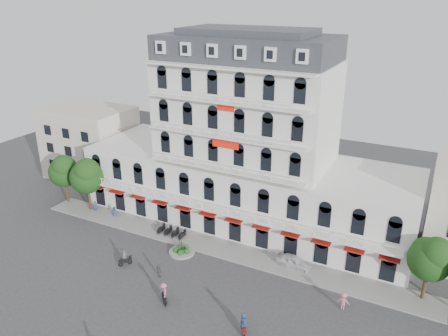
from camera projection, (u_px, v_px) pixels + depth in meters
ground at (176, 287)px, 47.47m from camera, size 120.00×120.00×0.00m
sidewalk at (215, 246)px, 54.87m from camera, size 53.00×4.00×0.16m
main_building at (246, 151)px, 58.60m from camera, size 45.00×15.00×25.80m
flank_building_west at (90, 142)px, 74.40m from camera, size 14.00×10.00×12.00m
traffic_island at (182, 251)px, 53.60m from camera, size 3.20×3.20×1.60m
parked_scooter_row at (172, 236)px, 57.42m from camera, size 4.40×1.80×1.10m
tree_west_outer at (64, 170)px, 64.66m from camera, size 4.50×4.48×7.76m
tree_west_inner at (87, 175)px, 62.01m from camera, size 4.76×4.76×8.25m
tree_east_inner at (431, 257)px, 43.60m from camera, size 4.40×4.37×7.57m
parked_car at (294, 261)px, 50.77m from camera, size 4.27×2.01×1.41m
rider_west at (125, 259)px, 50.99m from camera, size 1.14×1.46×1.96m
rider_east at (244, 323)px, 40.68m from camera, size 1.09×1.51×2.26m
rider_center at (164, 292)px, 44.63m from camera, size 1.34×1.37×2.35m
pedestrian_left at (114, 212)px, 61.98m from camera, size 0.93×0.86×1.59m
pedestrian_mid at (159, 271)px, 48.84m from camera, size 1.05×0.69×1.66m
pedestrian_right at (343, 301)px, 43.84m from camera, size 1.28×0.78×1.93m
pedestrian_far at (96, 207)px, 63.45m from camera, size 0.66×0.72×1.64m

